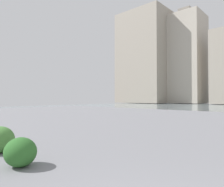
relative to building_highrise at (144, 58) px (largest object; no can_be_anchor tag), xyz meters
name	(u,v)px	position (x,y,z in m)	size (l,w,h in m)	color
building_annex	(186,59)	(-13.20, -5.87, -1.15)	(11.35, 11.14, 32.34)	#B2A899
building_highrise	(144,58)	(0.00, 0.00, 0.00)	(17.69, 12.53, 32.58)	#9E9384
shrub_low	(20,152)	(-36.44, 60.58, -15.92)	(0.86, 0.77, 0.73)	#2D6628
shrub_round	(0,139)	(-34.63, 60.45, -15.88)	(0.97, 0.87, 0.82)	#477F38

